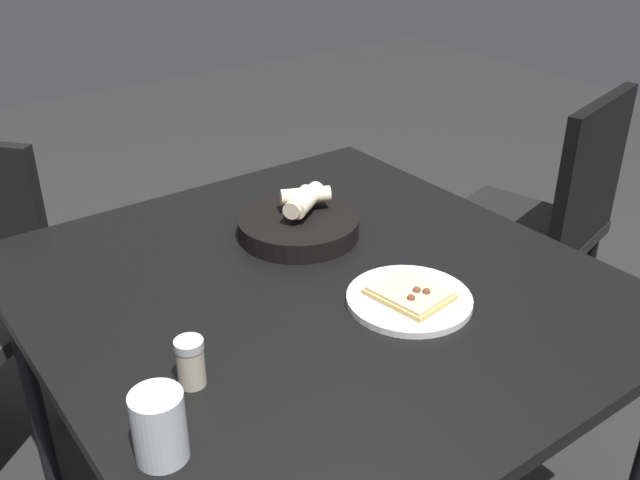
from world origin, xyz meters
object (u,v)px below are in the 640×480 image
at_px(beer_glass, 160,430).
at_px(bread_basket, 300,223).
at_px(dining_table, 316,303).
at_px(pizza_plate, 409,298).
at_px(chair_far, 544,215).
at_px(pepper_shaker, 191,365).

bearing_deg(beer_glass, bread_basket, 39.03).
height_order(bread_basket, beer_glass, beer_glass).
height_order(dining_table, beer_glass, beer_glass).
bearing_deg(pizza_plate, chair_far, 20.50).
relative_size(bread_basket, pepper_shaker, 3.22).
xyz_separation_m(dining_table, beer_glass, (-0.46, -0.26, 0.10)).
relative_size(bread_basket, chair_far, 0.31).
bearing_deg(pepper_shaker, beer_glass, -132.45).
bearing_deg(pizza_plate, bread_basket, 91.14).
xyz_separation_m(dining_table, pepper_shaker, (-0.35, -0.14, 0.09)).
bearing_deg(chair_far, pizza_plate, -159.50).
distance_m(bread_basket, beer_glass, 0.71).
height_order(pizza_plate, bread_basket, bread_basket).
bearing_deg(bread_basket, pizza_plate, -88.86).
bearing_deg(pizza_plate, pepper_shaker, 176.16).
bearing_deg(chair_far, bread_basket, 177.49).
relative_size(dining_table, pepper_shaker, 13.42).
xyz_separation_m(pizza_plate, beer_glass, (-0.56, -0.09, 0.04)).
xyz_separation_m(pizza_plate, chair_far, (0.86, 0.32, -0.20)).
height_order(beer_glass, pepper_shaker, beer_glass).
bearing_deg(dining_table, beer_glass, -150.72).
xyz_separation_m(bread_basket, chair_far, (0.87, -0.04, -0.22)).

